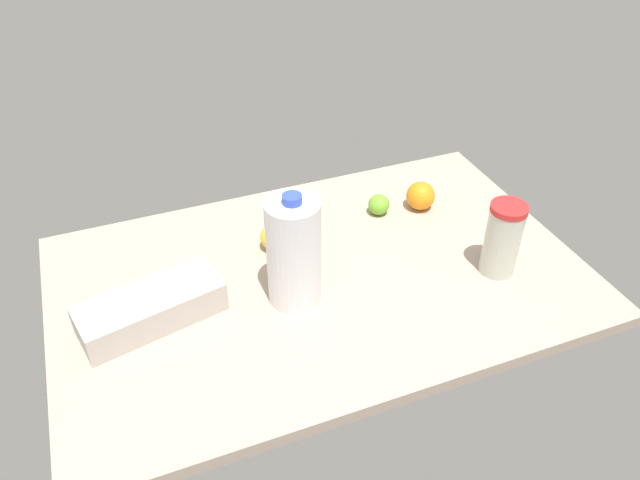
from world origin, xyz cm
name	(u,v)px	position (x,y,z in cm)	size (l,w,h in cm)	color
countertop	(320,279)	(0.00, 0.00, 1.50)	(120.00, 76.00, 3.00)	#B39F8D
tumbler_cup	(503,239)	(38.66, -13.39, 12.04)	(8.22, 8.22, 18.01)	beige
milk_jug	(294,252)	(-7.87, -5.03, 15.59)	(11.52, 11.52, 26.75)	white
egg_carton	(151,308)	(-38.22, -0.93, 6.49)	(29.89, 11.87, 6.99)	#BDB4AA
orange_by_jug	(421,196)	(34.47, 15.74, 6.74)	(7.47, 7.47, 7.47)	orange
lemon_beside_bowl	(274,237)	(-6.65, 13.22, 6.35)	(6.70, 6.70, 6.70)	yellow
lime_near_front	(379,205)	(23.21, 17.38, 5.74)	(5.47, 5.47, 5.47)	#6FB72F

